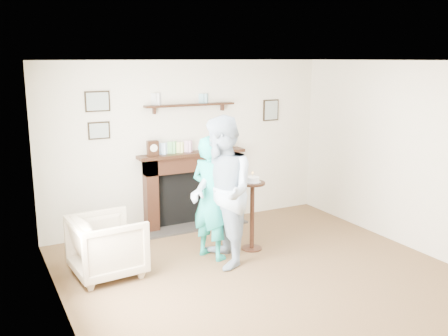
{
  "coord_description": "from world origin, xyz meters",
  "views": [
    {
      "loc": [
        -2.95,
        -4.37,
        2.53
      ],
      "look_at": [
        -0.22,
        0.9,
        1.22
      ],
      "focal_mm": 40.0,
      "sensor_mm": 36.0,
      "label": 1
    }
  ],
  "objects": [
    {
      "name": "armchair",
      "position": [
        -1.63,
        1.19,
        0.0
      ],
      "size": [
        0.86,
        0.84,
        0.73
      ],
      "primitive_type": "imported",
      "rotation": [
        0.0,
        0.0,
        1.65
      ],
      "color": "tan",
      "rests_on": "ground"
    },
    {
      "name": "man",
      "position": [
        -0.29,
        0.84,
        0.0
      ],
      "size": [
        0.84,
        1.0,
        1.86
      ],
      "primitive_type": "imported",
      "rotation": [
        0.0,
        0.0,
        -1.73
      ],
      "color": "#ADC3D8",
      "rests_on": "ground"
    },
    {
      "name": "woman",
      "position": [
        -0.3,
        1.11,
        0.0
      ],
      "size": [
        0.58,
        0.69,
        1.6
      ],
      "primitive_type": "imported",
      "rotation": [
        0.0,
        0.0,
        1.98
      ],
      "color": "teal",
      "rests_on": "ground"
    },
    {
      "name": "room_shell",
      "position": [
        -0.0,
        0.69,
        1.62
      ],
      "size": [
        4.54,
        5.02,
        2.52
      ],
      "color": "beige",
      "rests_on": "ground"
    },
    {
      "name": "ground",
      "position": [
        0.0,
        0.0,
        0.0
      ],
      "size": [
        5.0,
        5.0,
        0.0
      ],
      "primitive_type": "plane",
      "color": "brown",
      "rests_on": "ground"
    },
    {
      "name": "pedestal_table",
      "position": [
        0.3,
        1.11,
        0.66
      ],
      "size": [
        0.33,
        0.33,
        1.07
      ],
      "color": "black",
      "rests_on": "ground"
    }
  ]
}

